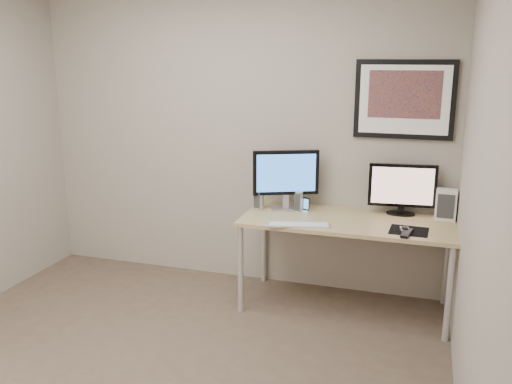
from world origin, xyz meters
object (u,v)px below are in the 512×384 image
(framed_art, at_px, (404,100))
(speaker_right, at_px, (299,201))
(speaker_left, at_px, (259,198))
(phone_dock, at_px, (306,205))
(fan_unit, at_px, (446,204))
(monitor_large, at_px, (286,177))
(desk, at_px, (347,227))
(monitor_tv, at_px, (402,188))
(keyboard, at_px, (299,225))

(framed_art, xyz_separation_m, speaker_right, (-0.76, -0.23, -0.81))
(speaker_left, xyz_separation_m, phone_dock, (0.38, 0.03, -0.03))
(fan_unit, bearing_deg, monitor_large, -171.38)
(desk, relative_size, framed_art, 2.13)
(desk, relative_size, monitor_tv, 3.10)
(monitor_tv, relative_size, keyboard, 1.15)
(monitor_large, bearing_deg, phone_dock, -30.99)
(desk, bearing_deg, speaker_right, 165.83)
(monitor_tv, relative_size, speaker_right, 3.15)
(phone_dock, distance_m, fan_unit, 1.07)
(monitor_large, height_order, keyboard, monitor_large)
(desk, height_order, speaker_left, speaker_left)
(monitor_large, height_order, monitor_tv, monitor_large)
(phone_dock, bearing_deg, keyboard, -68.26)
(desk, distance_m, speaker_left, 0.75)
(monitor_tv, relative_size, speaker_left, 2.83)
(monitor_tv, xyz_separation_m, speaker_right, (-0.79, -0.15, -0.13))
(keyboard, bearing_deg, fan_unit, 12.21)
(monitor_large, distance_m, keyboard, 0.53)
(speaker_left, bearing_deg, phone_dock, 22.05)
(monitor_tv, xyz_separation_m, speaker_left, (-1.11, -0.17, -0.13))
(monitor_tv, height_order, fan_unit, monitor_tv)
(desk, bearing_deg, monitor_tv, 33.31)
(monitor_large, relative_size, keyboard, 1.12)
(desk, bearing_deg, phone_dock, 162.71)
(phone_dock, height_order, keyboard, phone_dock)
(speaker_right, relative_size, keyboard, 0.37)
(phone_dock, height_order, fan_unit, fan_unit)
(monitor_tv, xyz_separation_m, fan_unit, (0.33, -0.02, -0.10))
(monitor_large, height_order, speaker_left, monitor_large)
(framed_art, height_order, phone_dock, framed_art)
(speaker_left, height_order, phone_dock, speaker_left)
(speaker_right, bearing_deg, desk, -1.13)
(framed_art, distance_m, monitor_tv, 0.68)
(speaker_right, xyz_separation_m, fan_unit, (1.12, 0.12, 0.04))
(monitor_large, relative_size, fan_unit, 2.14)
(speaker_left, bearing_deg, keyboard, -22.61)
(speaker_left, relative_size, keyboard, 0.41)
(desk, height_order, speaker_right, speaker_right)
(speaker_right, bearing_deg, framed_art, 29.90)
(framed_art, height_order, monitor_tv, framed_art)
(framed_art, bearing_deg, monitor_tv, -69.01)
(desk, bearing_deg, framed_art, 43.46)
(framed_art, height_order, speaker_left, framed_art)
(speaker_right, distance_m, phone_dock, 0.06)
(speaker_right, bearing_deg, speaker_left, -162.40)
(framed_art, distance_m, speaker_left, 1.37)
(monitor_tv, distance_m, speaker_right, 0.81)
(monitor_large, distance_m, monitor_tv, 0.91)
(speaker_right, distance_m, fan_unit, 1.13)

